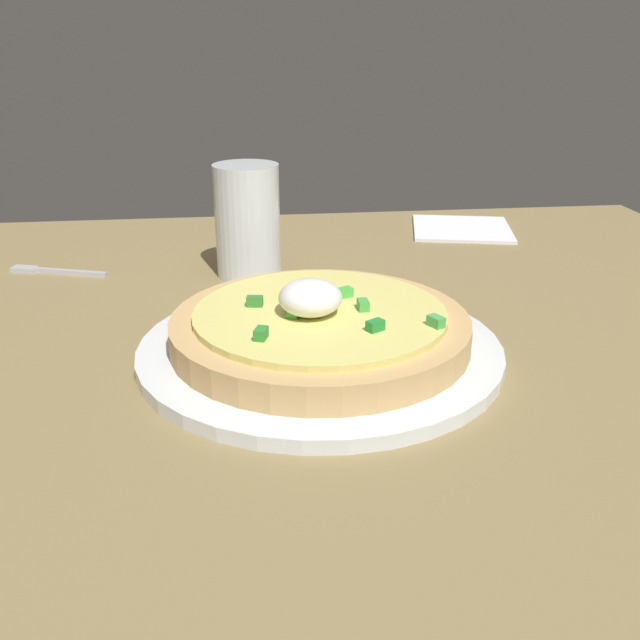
{
  "coord_description": "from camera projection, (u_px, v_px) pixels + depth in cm",
  "views": [
    {
      "loc": [
        -3.9,
        -56.78,
        26.4
      ],
      "look_at": [
        2.21,
        -6.0,
        5.25
      ],
      "focal_mm": 39.25,
      "sensor_mm": 36.0,
      "label": 1
    }
  ],
  "objects": [
    {
      "name": "dining_table",
      "position": [
        287.0,
        339.0,
        0.62
      ],
      "size": [
        107.42,
        82.57,
        2.15
      ],
      "primitive_type": "cube",
      "color": "olive",
      "rests_on": "ground"
    },
    {
      "name": "plate",
      "position": [
        320.0,
        349.0,
        0.56
      ],
      "size": [
        29.09,
        29.09,
        1.1
      ],
      "primitive_type": "cylinder",
      "color": "white",
      "rests_on": "dining_table"
    },
    {
      "name": "pizza",
      "position": [
        320.0,
        326.0,
        0.56
      ],
      "size": [
        23.78,
        23.78,
        5.58
      ],
      "color": "tan",
      "rests_on": "plate"
    },
    {
      "name": "cup_near",
      "position": [
        248.0,
        226.0,
        0.73
      ],
      "size": [
        6.83,
        6.83,
        11.76
      ],
      "color": "silver",
      "rests_on": "dining_table"
    },
    {
      "name": "fork",
      "position": [
        51.0,
        271.0,
        0.76
      ],
      "size": [
        10.78,
        4.45,
        0.5
      ],
      "rotation": [
        0.0,
        0.0,
        2.82
      ],
      "color": "#B7B7BC",
      "rests_on": "dining_table"
    },
    {
      "name": "napkin",
      "position": [
        462.0,
        229.0,
        0.92
      ],
      "size": [
        15.03,
        15.03,
        0.4
      ],
      "primitive_type": "cube",
      "rotation": [
        0.0,
        0.0,
        -0.23
      ],
      "color": "white",
      "rests_on": "dining_table"
    }
  ]
}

